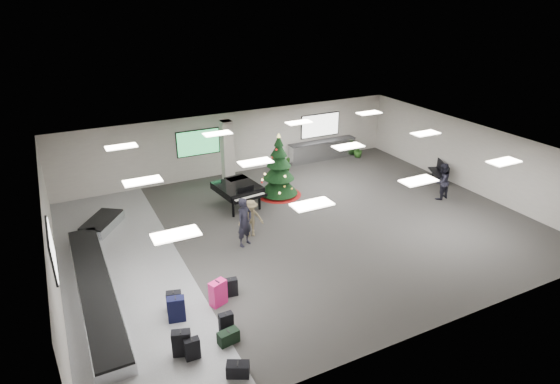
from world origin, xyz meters
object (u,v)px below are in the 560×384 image
traveler_b (251,218)px  potted_plant_right (358,150)px  pink_suitcase (218,293)px  christmas_tree (279,174)px  traveler_a (245,222)px  baggage_carousel (97,273)px  service_counter (322,150)px  potted_plant_left (286,166)px  grand_piano (238,189)px  traveler_bench (442,181)px  bench (440,170)px

traveler_b → potted_plant_right: bearing=49.7°
pink_suitcase → christmas_tree: 8.47m
traveler_a → potted_plant_right: (9.61, 6.28, -0.51)m
baggage_carousel → traveler_a: traveler_a is taller
potted_plant_right → service_counter: bearing=163.9°
christmas_tree → potted_plant_left: 2.81m
potted_plant_right → grand_piano: bearing=-160.0°
traveler_b → potted_plant_right: 10.77m
service_counter → traveler_a: size_ratio=2.13×
baggage_carousel → service_counter: (12.84, 6.73, 0.33)m
baggage_carousel → potted_plant_left: bearing=29.5°
christmas_tree → traveler_bench: size_ratio=1.75×
traveler_b → potted_plant_right: size_ratio=1.71×
grand_piano → bench: (10.16, -1.59, -0.34)m
christmas_tree → bench: (7.98, -2.01, -0.49)m
traveler_a → potted_plant_right: size_ratio=2.16×
service_counter → grand_piano: size_ratio=1.74×
service_counter → traveler_b: (-7.10, -6.31, 0.21)m
grand_piano → potted_plant_right: (8.58, 3.12, -0.43)m
traveler_bench → potted_plant_left: bearing=-59.9°
grand_piano → bench: grand_piano is taller
grand_piano → traveler_bench: size_ratio=1.36×
baggage_carousel → potted_plant_right: size_ratio=11.04×
pink_suitcase → traveler_b: size_ratio=0.55×
christmas_tree → bench: christmas_tree is taller
grand_piano → traveler_bench: 9.17m
christmas_tree → traveler_bench: 7.38m
traveler_a → bench: bearing=-18.0°
traveler_bench → potted_plant_right: traveler_bench is taller
grand_piano → traveler_a: bearing=-115.2°
christmas_tree → grand_piano: (-2.18, -0.42, -0.15)m
pink_suitcase → potted_plant_left: (6.92, 8.79, 0.02)m
traveler_bench → pink_suitcase: bearing=4.8°
christmas_tree → potted_plant_right: bearing=22.9°
pink_suitcase → christmas_tree: bearing=30.1°
pink_suitcase → traveler_a: size_ratio=0.44×
baggage_carousel → traveler_a: size_ratio=5.11×
traveler_b → potted_plant_right: (9.12, 5.72, -0.31)m
baggage_carousel → traveler_b: (5.74, 0.43, 0.54)m
traveler_bench → traveler_a: bearing=-9.6°
traveler_a → potted_plant_left: 7.55m
traveler_bench → bench: bearing=-141.8°
christmas_tree → potted_plant_right: size_ratio=3.40×
potted_plant_left → potted_plant_right: size_ratio=0.96×
bench → traveler_b: traveler_b is taller
potted_plant_right → pink_suitcase: bearing=-141.8°
service_counter → potted_plant_right: (2.02, -0.58, -0.11)m
traveler_b → traveler_bench: bearing=13.1°
baggage_carousel → grand_piano: 7.00m
grand_piano → traveler_a: traveler_a is taller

